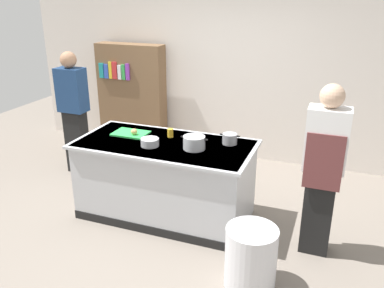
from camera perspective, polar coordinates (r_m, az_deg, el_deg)
The scene contains 13 objects.
ground_plane at distance 4.86m, azimuth -3.65°, elevation -9.82°, with size 10.00×10.00×0.00m, color slate.
back_wall at distance 6.22m, azimuth 4.17°, elevation 11.87°, with size 6.40×0.12×3.00m, color silver.
counter_island at distance 4.64m, azimuth -3.79°, elevation -4.88°, with size 1.98×0.98×0.90m.
cutting_board at distance 4.77m, azimuth -8.67°, elevation 1.50°, with size 0.40×0.28×0.02m, color green.
onion at distance 4.68m, azimuth -8.19°, elevation 1.74°, with size 0.07×0.07×0.07m, color tan.
stock_pot at distance 4.27m, azimuth 0.30°, elevation 0.20°, with size 0.30×0.23×0.14m.
sauce_pan at distance 4.43m, azimuth 5.35°, elevation 0.74°, with size 0.23×0.16×0.12m.
mixing_bowl at distance 4.38m, azimuth -5.98°, elevation 0.26°, with size 0.20×0.20×0.08m, color #B7BABF.
juice_cup at distance 4.62m, azimuth -3.09°, elevation 1.58°, with size 0.07×0.07×0.10m, color yellow.
trash_bin at distance 3.72m, azimuth 8.29°, elevation -15.59°, with size 0.46×0.46×0.57m, color silver.
person_chef at distance 4.00m, azimuth 18.04°, elevation -3.26°, with size 0.38×0.25×1.72m.
person_guest at distance 5.86m, azimuth -16.36°, elevation 4.59°, with size 0.38×0.24×1.72m.
bookshelf at distance 6.61m, azimuth -8.47°, elevation 6.53°, with size 1.10×0.31×1.70m.
Camera 1 is at (1.76, -3.78, 2.49)m, focal length 37.75 mm.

